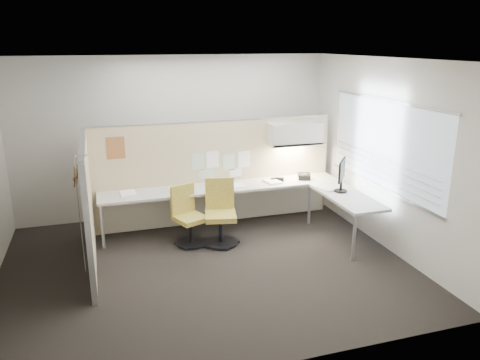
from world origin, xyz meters
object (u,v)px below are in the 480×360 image
object	(u,v)px
desk	(245,194)
monitor	(342,174)
chair_right	(188,217)
phone	(304,176)
chair_left	(220,214)

from	to	relation	value
desk	monitor	world-z (taller)	monitor
chair_right	phone	bearing A→B (deg)	-11.47
chair_left	desk	bearing A→B (deg)	49.86
desk	chair_left	size ratio (longest dim) A/B	4.03
desk	monitor	distance (m)	1.59
desk	chair_right	xyz separation A→B (m)	(-1.01, -0.29, -0.18)
chair_right	desk	bearing A→B (deg)	-6.45
chair_right	monitor	bearing A→B (deg)	-31.84
desk	chair_right	size ratio (longest dim) A/B	4.42
chair_right	monitor	xyz separation A→B (m)	(2.38, -0.39, 0.60)
desk	monitor	bearing A→B (deg)	-26.51
chair_right	phone	distance (m)	2.19
chair_left	phone	distance (m)	1.75
phone	chair_left	bearing A→B (deg)	-143.38
chair_right	chair_left	bearing A→B (deg)	-36.57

